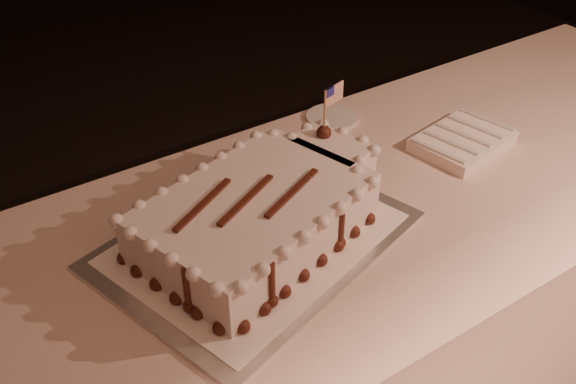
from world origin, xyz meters
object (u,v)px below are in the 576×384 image
banquet_table (363,309)px  cake_board (255,240)px  sheet_cake (265,210)px  side_plate (332,117)px  napkin_stack (463,141)px

banquet_table → cake_board: bearing=178.4°
banquet_table → cake_board: (-0.31, 0.01, 0.38)m
sheet_cake → banquet_table: bearing=-3.6°
cake_board → sheet_cake: bearing=0.4°
banquet_table → cake_board: cake_board is taller
cake_board → side_plate: (0.43, 0.31, 0.00)m
banquet_table → side_plate: bearing=69.6°
cake_board → napkin_stack: (0.62, 0.02, 0.01)m
sheet_cake → side_plate: sheet_cake is taller
sheet_cake → napkin_stack: 0.59m
banquet_table → side_plate: size_ratio=17.25×
cake_board → napkin_stack: bearing=-14.4°
banquet_table → sheet_cake: (-0.28, 0.02, 0.44)m
napkin_stack → sheet_cake: bearing=-178.7°
napkin_stack → side_plate: napkin_stack is taller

